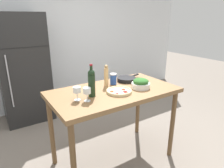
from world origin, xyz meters
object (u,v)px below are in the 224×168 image
(refrigerator, at_px, (23,69))
(salt_canister, at_px, (113,79))
(wine_bottle, at_px, (92,82))
(cast_iron_skillet, at_px, (127,79))
(salad_bowl, at_px, (141,84))
(wine_glass_near, at_px, (87,91))
(pepper_mill, at_px, (106,76))
(homemade_pizza, at_px, (119,91))
(wine_glass_far, at_px, (77,90))

(refrigerator, xyz_separation_m, salt_canister, (0.77, -1.59, 0.11))
(wine_bottle, relative_size, cast_iron_skillet, 0.91)
(refrigerator, relative_size, salad_bowl, 8.44)
(wine_glass_near, height_order, pepper_mill, pepper_mill)
(homemade_pizza, relative_size, cast_iron_skillet, 0.74)
(wine_glass_far, xyz_separation_m, pepper_mill, (0.47, 0.21, 0.02))
(salad_bowl, height_order, homemade_pizza, salad_bowl)
(refrigerator, xyz_separation_m, wine_glass_far, (0.19, -1.81, 0.15))
(refrigerator, distance_m, wine_bottle, 1.84)
(wine_bottle, bearing_deg, refrigerator, 101.43)
(refrigerator, height_order, wine_glass_near, refrigerator)
(wine_bottle, distance_m, wine_glass_near, 0.14)
(salad_bowl, bearing_deg, pepper_mill, 137.19)
(wine_bottle, height_order, salt_canister, wine_bottle)
(refrigerator, distance_m, wine_glass_far, 1.82)
(wine_glass_far, relative_size, cast_iron_skillet, 0.37)
(wine_glass_near, bearing_deg, wine_bottle, 41.62)
(refrigerator, distance_m, wine_glass_near, 1.91)
(refrigerator, relative_size, wine_bottle, 5.26)
(salt_canister, bearing_deg, pepper_mill, -175.14)
(refrigerator, relative_size, wine_glass_near, 12.96)
(refrigerator, xyz_separation_m, wine_bottle, (0.36, -1.79, 0.20))
(pepper_mill, height_order, cast_iron_skillet, pepper_mill)
(wine_glass_near, xyz_separation_m, homemade_pizza, (0.39, 0.02, -0.09))
(wine_bottle, xyz_separation_m, homemade_pizza, (0.30, -0.07, -0.14))
(refrigerator, height_order, wine_bottle, refrigerator)
(homemade_pizza, bearing_deg, wine_glass_far, 172.83)
(wine_glass_near, bearing_deg, salt_canister, 30.36)
(wine_bottle, relative_size, wine_glass_near, 2.47)
(cast_iron_skillet, bearing_deg, refrigerator, 121.94)
(cast_iron_skillet, bearing_deg, homemade_pizza, -138.00)
(cast_iron_skillet, bearing_deg, wine_bottle, -160.42)
(refrigerator, xyz_separation_m, salad_bowl, (0.96, -1.88, 0.10))
(homemade_pizza, xyz_separation_m, cast_iron_skillet, (0.32, 0.29, 0.01))
(wine_glass_near, bearing_deg, salad_bowl, 0.37)
(wine_bottle, xyz_separation_m, wine_glass_far, (-0.17, -0.01, -0.05))
(wine_glass_near, distance_m, pepper_mill, 0.49)
(wine_bottle, height_order, wine_glass_far, wine_bottle)
(wine_bottle, height_order, pepper_mill, wine_bottle)
(wine_glass_near, distance_m, cast_iron_skillet, 0.78)
(wine_glass_far, bearing_deg, salt_canister, 20.81)
(wine_bottle, distance_m, pepper_mill, 0.35)
(wine_glass_near, bearing_deg, homemade_pizza, 2.43)
(refrigerator, bearing_deg, cast_iron_skillet, -58.06)
(cast_iron_skillet, bearing_deg, salad_bowl, -94.31)
(refrigerator, distance_m, homemade_pizza, 1.98)
(wine_glass_far, height_order, cast_iron_skillet, wine_glass_far)
(wine_glass_far, distance_m, salt_canister, 0.62)
(wine_glass_far, xyz_separation_m, salad_bowl, (0.77, -0.07, -0.05))
(salad_bowl, distance_m, homemade_pizza, 0.30)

